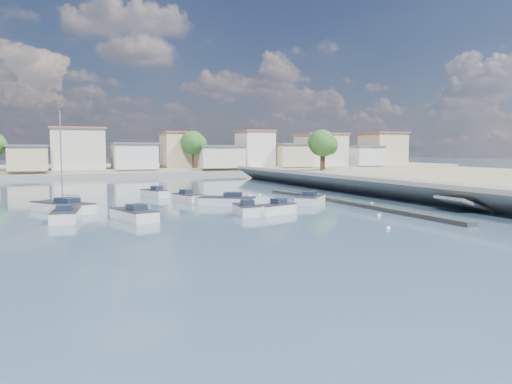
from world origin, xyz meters
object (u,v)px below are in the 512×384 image
Objects in this scene: motorboat_c at (225,201)px; motorboat_h at (311,200)px; motorboat_e at (66,215)px; motorboat_d at (274,210)px; motorboat_g at (189,199)px; motorboat_b at (246,210)px; motorboat_f at (154,194)px; motorboat_a at (132,215)px; sailboat at (61,207)px.

motorboat_h is (8.59, -1.91, -0.00)m from motorboat_c.
motorboat_d is at bearing -9.73° from motorboat_e.
motorboat_h is at bearing 40.64° from motorboat_d.
motorboat_c and motorboat_g have the same top height.
motorboat_b and motorboat_f have the same top height.
motorboat_b is 7.08m from motorboat_c.
motorboat_f is at bearing 102.86° from motorboat_b.
motorboat_b is at bearing -8.26° from motorboat_e.
motorboat_d is (11.63, -1.16, -0.00)m from motorboat_a.
motorboat_d is 20.09m from motorboat_f.
motorboat_d is at bearing -27.81° from sailboat.
motorboat_e is at bearing -87.50° from sailboat.
motorboat_a and motorboat_c have the same top height.
motorboat_a and motorboat_b have the same top height.
motorboat_b is 2.40m from motorboat_d.
sailboat is (-16.68, 8.80, 0.03)m from motorboat_d.
motorboat_f is (-4.74, 11.20, -0.00)m from motorboat_c.
motorboat_f is at bearing 112.94° from motorboat_c.
motorboat_b is 11.27m from motorboat_g.
motorboat_a is 13.02m from motorboat_g.
motorboat_b and motorboat_e have the same top height.
motorboat_c and motorboat_h have the same top height.
motorboat_e is at bearing -121.62° from motorboat_f.
motorboat_c is 1.06× the size of motorboat_e.
motorboat_e is 1.18× the size of motorboat_g.
motorboat_a is 11.69m from motorboat_d.
sailboat is (-14.41, 8.04, 0.03)m from motorboat_b.
motorboat_b is 1.03× the size of motorboat_d.
motorboat_d is at bearing -70.47° from motorboat_g.
motorboat_c is 15.01m from sailboat.
motorboat_c is 4.75m from motorboat_g.
motorboat_g is 0.89× the size of motorboat_h.
sailboat is (-23.58, 2.88, 0.03)m from motorboat_h.
motorboat_d is at bearing -71.29° from motorboat_f.
motorboat_f is 0.48× the size of sailboat.
motorboat_g is (12.21, 9.05, 0.00)m from motorboat_e.
motorboat_c is at bearing 18.79° from motorboat_e.
motorboat_e and motorboat_h have the same top height.
sailboat reaches higher than motorboat_f.
motorboat_e and motorboat_g have the same top height.
motorboat_g is at bearing 55.26° from motorboat_a.
motorboat_a is at bearing -56.51° from sailboat.
motorboat_c is at bearing 85.37° from motorboat_b.
motorboat_d and motorboat_h have the same top height.
motorboat_b is 0.77× the size of motorboat_c.
motorboat_g and motorboat_h have the same top height.
motorboat_b is at bearing -29.15° from sailboat.
motorboat_d is 0.47× the size of sailboat.
motorboat_a is at bearing -124.74° from motorboat_g.
motorboat_e is 23.52m from motorboat_h.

